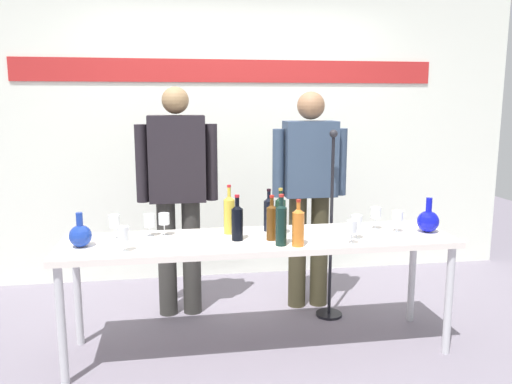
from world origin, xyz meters
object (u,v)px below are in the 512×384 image
(wine_bottle_6, at_px, (229,213))
(wine_bottle_5, at_px, (281,223))
(wine_bottle_0, at_px, (298,226))
(wine_bottle_2, at_px, (237,221))
(wine_bottle_1, at_px, (280,215))
(presenter_right, at_px, (309,186))
(decanter_blue_left, at_px, (80,235))
(presenter_left, at_px, (178,187))
(wine_glass_left_0, at_px, (114,221))
(decanter_blue_right, at_px, (428,221))
(wine_glass_right_2, at_px, (357,222))
(wine_glass_right_3, at_px, (376,213))
(display_table, at_px, (260,247))
(wine_bottle_3, at_px, (272,221))
(wine_glass_left_1, at_px, (149,221))
(wine_glass_left_3, at_px, (123,234))
(wine_glass_right_1, at_px, (352,227))
(wine_glass_left_2, at_px, (164,219))
(wine_glass_right_0, at_px, (397,217))
(microphone_stand, at_px, (330,257))
(wine_bottle_4, at_px, (269,213))

(wine_bottle_6, bearing_deg, wine_bottle_5, -50.21)
(wine_bottle_0, distance_m, wine_bottle_2, 0.40)
(wine_bottle_1, bearing_deg, presenter_right, 59.78)
(presenter_right, bearing_deg, decanter_blue_left, -156.12)
(presenter_left, xyz_separation_m, wine_glass_left_0, (-0.41, -0.56, -0.12))
(decanter_blue_right, height_order, presenter_left, presenter_left)
(wine_bottle_6, distance_m, wine_glass_right_2, 0.83)
(wine_bottle_5, bearing_deg, wine_glass_right_3, 21.94)
(presenter_left, bearing_deg, wine_bottle_0, -51.93)
(display_table, bearing_deg, wine_glass_right_2, -11.68)
(decanter_blue_right, relative_size, wine_bottle_3, 0.81)
(decanter_blue_right, height_order, wine_glass_left_1, decanter_blue_right)
(wine_glass_left_3, xyz_separation_m, wine_glass_right_2, (1.44, 0.05, 0.01))
(wine_bottle_3, height_order, wine_glass_right_1, wine_bottle_3)
(presenter_left, height_order, wine_bottle_2, presenter_left)
(wine_glass_left_1, height_order, wine_glass_left_3, wine_glass_left_3)
(wine_bottle_1, relative_size, wine_glass_left_0, 1.98)
(wine_bottle_3, distance_m, wine_glass_left_3, 0.91)
(wine_glass_left_1, bearing_deg, wine_bottle_0, -22.78)
(wine_glass_left_0, distance_m, wine_glass_left_2, 0.31)
(wine_bottle_6, bearing_deg, wine_glass_right_0, -7.34)
(wine_glass_left_1, xyz_separation_m, wine_glass_left_3, (-0.13, -0.33, 0.00))
(decanter_blue_left, distance_m, wine_glass_right_2, 1.71)
(wine_bottle_5, bearing_deg, wine_glass_right_0, 12.93)
(wine_bottle_3, bearing_deg, wine_glass_left_3, -172.74)
(wine_bottle_0, bearing_deg, wine_glass_right_1, -2.43)
(wine_bottle_6, relative_size, microphone_stand, 0.23)
(wine_bottle_5, relative_size, wine_glass_right_3, 2.06)
(decanter_blue_left, distance_m, wine_glass_left_3, 0.30)
(wine_bottle_1, bearing_deg, wine_bottle_4, 116.79)
(wine_bottle_0, height_order, wine_glass_right_3, wine_bottle_0)
(presenter_right, xyz_separation_m, wine_glass_right_3, (0.31, -0.58, -0.10))
(wine_bottle_5, xyz_separation_m, wine_glass_left_2, (-0.71, 0.35, -0.03))
(decanter_blue_left, xyz_separation_m, wine_glass_right_0, (2.04, 0.03, 0.03))
(presenter_right, bearing_deg, microphone_stand, -65.88)
(wine_glass_left_1, distance_m, microphone_stand, 1.40)
(wine_bottle_6, height_order, wine_glass_right_1, wine_bottle_6)
(display_table, height_order, decanter_blue_right, decanter_blue_right)
(decanter_blue_right, xyz_separation_m, wine_glass_right_1, (-0.61, -0.20, 0.03))
(decanter_blue_left, height_order, presenter_right, presenter_right)
(wine_bottle_4, bearing_deg, wine_glass_left_1, -178.77)
(decanter_blue_left, xyz_separation_m, wine_glass_right_2, (1.70, -0.09, 0.04))
(decanter_blue_right, xyz_separation_m, wine_bottle_1, (-0.99, 0.09, 0.06))
(presenter_right, relative_size, wine_glass_right_2, 10.89)
(wine_bottle_2, distance_m, wine_glass_left_1, 0.58)
(wine_glass_left_2, xyz_separation_m, wine_glass_left_3, (-0.23, -0.33, -0.01))
(decanter_blue_left, relative_size, wine_bottle_3, 0.73)
(wine_bottle_1, xyz_separation_m, wine_bottle_5, (-0.05, -0.25, 0.00))
(presenter_left, xyz_separation_m, wine_glass_left_3, (-0.32, -0.86, -0.13))
(wine_bottle_4, bearing_deg, wine_bottle_2, -139.68)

